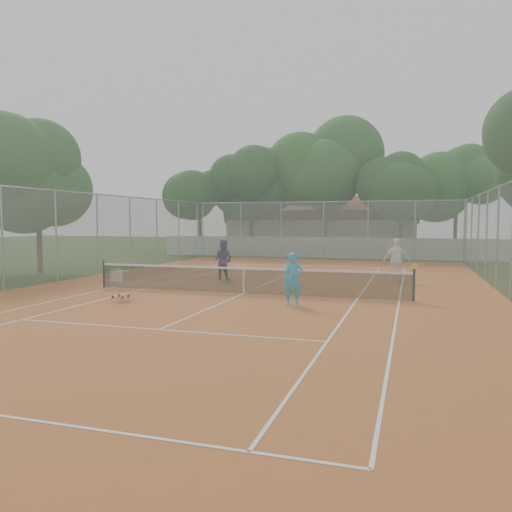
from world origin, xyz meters
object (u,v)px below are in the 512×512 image
(player_far_right, at_px, (397,260))
(ball_hopper, at_px, (120,283))
(player_far_left, at_px, (223,260))
(player_near, at_px, (293,279))
(clubhouse, at_px, (324,226))
(tennis_net, at_px, (244,280))

(player_far_right, height_order, ball_hopper, player_far_right)
(player_far_left, height_order, ball_hopper, player_far_left)
(player_near, bearing_deg, clubhouse, 85.12)
(player_near, bearing_deg, tennis_net, 127.29)
(tennis_net, bearing_deg, clubhouse, 93.95)
(tennis_net, bearing_deg, player_far_right, 45.73)
(ball_hopper, bearing_deg, clubhouse, 109.05)
(tennis_net, bearing_deg, ball_hopper, -148.44)
(tennis_net, relative_size, player_far_right, 6.24)
(player_near, relative_size, ball_hopper, 1.62)
(tennis_net, height_order, player_near, player_near)
(player_far_right, bearing_deg, clubhouse, -76.51)
(tennis_net, height_order, player_far_left, player_far_left)
(tennis_net, bearing_deg, player_near, -39.92)
(player_far_right, bearing_deg, player_far_left, 8.79)
(ball_hopper, bearing_deg, player_near, 25.61)
(clubhouse, height_order, ball_hopper, clubhouse)
(player_far_left, distance_m, ball_hopper, 6.20)
(player_far_right, distance_m, ball_hopper, 11.77)
(clubhouse, distance_m, player_near, 31.25)
(player_near, bearing_deg, ball_hopper, 170.64)
(clubhouse, xyz_separation_m, ball_hopper, (-1.71, -31.28, -1.67))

